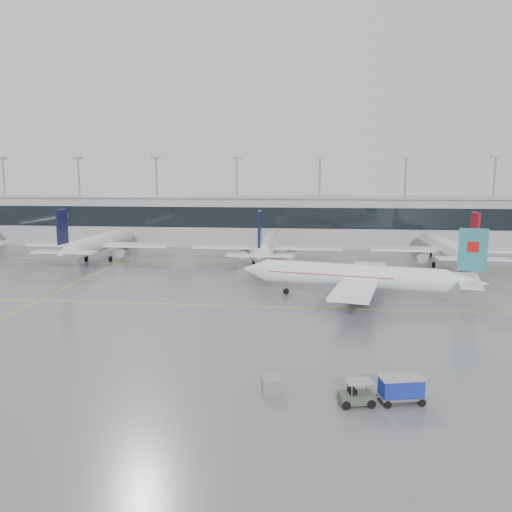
# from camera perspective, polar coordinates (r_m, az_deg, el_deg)

# --- Properties ---
(ground) EXTENTS (320.00, 320.00, 0.00)m
(ground) POSITION_cam_1_polar(r_m,az_deg,el_deg) (68.17, -1.05, -5.76)
(ground) COLOR slate
(ground) RESTS_ON ground
(taxi_line_main) EXTENTS (120.00, 0.25, 0.01)m
(taxi_line_main) POSITION_cam_1_polar(r_m,az_deg,el_deg) (68.17, -1.05, -5.76)
(taxi_line_main) COLOR #DDBC0F
(taxi_line_main) RESTS_ON ground
(taxi_line_north) EXTENTS (120.00, 0.25, 0.01)m
(taxi_line_north) POSITION_cam_1_polar(r_m,az_deg,el_deg) (97.31, 1.09, -1.22)
(taxi_line_north) COLOR #DDBC0F
(taxi_line_north) RESTS_ON ground
(taxi_line_cross) EXTENTS (0.25, 60.00, 0.01)m
(taxi_line_cross) POSITION_cam_1_polar(r_m,az_deg,el_deg) (90.63, -19.04, -2.50)
(taxi_line_cross) COLOR #DDBC0F
(taxi_line_cross) RESTS_ON ground
(terminal) EXTENTS (180.00, 15.00, 12.00)m
(terminal) POSITION_cam_1_polar(r_m,az_deg,el_deg) (128.15, 2.31, 4.00)
(terminal) COLOR #9D9DA1
(terminal) RESTS_ON ground
(terminal_glass) EXTENTS (180.00, 0.20, 5.00)m
(terminal_glass) POSITION_cam_1_polar(r_m,az_deg,el_deg) (120.51, 2.09, 4.38)
(terminal_glass) COLOR black
(terminal_glass) RESTS_ON ground
(terminal_roof) EXTENTS (182.00, 16.00, 0.40)m
(terminal_roof) POSITION_cam_1_polar(r_m,az_deg,el_deg) (127.73, 2.33, 6.77)
(terminal_roof) COLOR gray
(terminal_roof) RESTS_ON ground
(light_masts) EXTENTS (156.40, 1.00, 22.60)m
(light_masts) POSITION_cam_1_polar(r_m,az_deg,el_deg) (133.68, 2.50, 7.36)
(light_masts) COLOR gray
(light_masts) RESTS_ON ground
(air_canada_jet) EXTENTS (34.58, 27.63, 10.75)m
(air_canada_jet) POSITION_cam_1_polar(r_m,az_deg,el_deg) (72.28, 11.82, -2.34)
(air_canada_jet) COLOR white
(air_canada_jet) RESTS_ON ground
(parked_jet_b) EXTENTS (29.64, 36.96, 11.72)m
(parked_jet_b) POSITION_cam_1_polar(r_m,az_deg,el_deg) (108.88, -17.41, 1.45)
(parked_jet_b) COLOR white
(parked_jet_b) RESTS_ON ground
(parked_jet_c) EXTENTS (29.64, 36.96, 11.72)m
(parked_jet_c) POSITION_cam_1_polar(r_m,az_deg,el_deg) (100.35, 1.28, 1.24)
(parked_jet_c) COLOR white
(parked_jet_c) RESTS_ON ground
(parked_jet_d) EXTENTS (29.64, 36.96, 11.72)m
(parked_jet_d) POSITION_cam_1_polar(r_m,az_deg,el_deg) (103.60, 20.96, 0.88)
(parked_jet_d) COLOR white
(parked_jet_d) RESTS_ON ground
(baggage_tug) EXTENTS (4.06, 2.19, 1.93)m
(baggage_tug) POSITION_cam_1_polar(r_m,az_deg,el_deg) (40.83, 11.37, -15.46)
(baggage_tug) COLOR #424A3B
(baggage_tug) RESTS_ON ground
(baggage_cart) EXTENTS (3.76, 2.61, 2.12)m
(baggage_cart) POSITION_cam_1_polar(r_m,az_deg,el_deg) (41.80, 16.25, -14.21)
(baggage_cart) COLOR gray
(baggage_cart) RESTS_ON ground
(gse_unit) EXTENTS (1.70, 1.62, 1.46)m
(gse_unit) POSITION_cam_1_polar(r_m,az_deg,el_deg) (41.68, 1.78, -14.67)
(gse_unit) COLOR slate
(gse_unit) RESTS_ON ground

